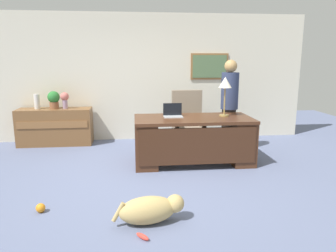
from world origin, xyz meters
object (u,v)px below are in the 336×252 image
(person_standing, at_px, (229,105))
(potted_plant, at_px, (54,99))
(vase_empty, at_px, (37,102))
(dog_lying, at_px, (151,209))
(desk_lamp, at_px, (225,85))
(vase_with_flowers, at_px, (65,99))
(dog_toy_ball, at_px, (41,208))
(armchair, at_px, (188,123))
(laptop, at_px, (173,113))
(dog_toy_bone, at_px, (143,236))
(credenza, at_px, (55,127))
(desk, at_px, (193,138))

(person_standing, height_order, potted_plant, person_standing)
(vase_empty, bearing_deg, person_standing, -13.61)
(dog_lying, bearing_deg, potted_plant, 117.20)
(desk_lamp, height_order, vase_with_flowers, desk_lamp)
(dog_toy_ball, bearing_deg, armchair, 49.64)
(person_standing, height_order, laptop, person_standing)
(armchair, distance_m, dog_toy_bone, 3.39)
(desk_lamp, bearing_deg, vase_empty, 158.50)
(vase_empty, distance_m, dog_toy_bone, 4.37)
(person_standing, distance_m, laptop, 1.20)
(desk_lamp, bearing_deg, vase_with_flowers, 154.93)
(person_standing, bearing_deg, armchair, 154.75)
(credenza, relative_size, armchair, 1.29)
(desk, bearing_deg, potted_plant, 150.28)
(vase_with_flowers, distance_m, vase_empty, 0.55)
(laptop, relative_size, dog_toy_bone, 1.88)
(person_standing, distance_m, dog_toy_ball, 3.71)
(dog_lying, height_order, vase_empty, vase_empty)
(desk_lamp, relative_size, vase_empty, 2.20)
(vase_with_flowers, bearing_deg, dog_toy_bone, -68.82)
(potted_plant, height_order, dog_toy_bone, potted_plant)
(potted_plant, bearing_deg, dog_toy_ball, -80.41)
(person_standing, xyz_separation_m, desk_lamp, (-0.23, -0.47, 0.42))
(laptop, xyz_separation_m, dog_toy_bone, (-0.60, -2.43, -0.81))
(armchair, height_order, vase_empty, armchair)
(armchair, relative_size, dog_toy_bone, 6.71)
(armchair, bearing_deg, dog_toy_bone, -107.12)
(credenza, relative_size, dog_toy_ball, 13.77)
(dog_lying, bearing_deg, credenza, 117.30)
(potted_plant, height_order, dog_toy_ball, potted_plant)
(armchair, xyz_separation_m, dog_toy_bone, (-0.99, -3.21, -0.48))
(armchair, height_order, vase_with_flowers, armchair)
(vase_empty, bearing_deg, desk_lamp, -21.50)
(desk_lamp, bearing_deg, dog_toy_bone, -121.69)
(desk, height_order, dog_toy_ball, desk)
(dog_toy_ball, bearing_deg, laptop, 44.83)
(dog_lying, height_order, dog_toy_bone, dog_lying)
(dog_toy_ball, bearing_deg, dog_lying, -16.58)
(person_standing, xyz_separation_m, vase_with_flowers, (-3.17, 0.90, 0.06))
(person_standing, height_order, dog_toy_ball, person_standing)
(person_standing, xyz_separation_m, potted_plant, (-3.39, 0.90, 0.05))
(person_standing, xyz_separation_m, dog_toy_bone, (-1.71, -2.87, -0.88))
(potted_plant, relative_size, dog_toy_ball, 3.35)
(armchair, relative_size, vase_empty, 3.77)
(desk, height_order, vase_empty, vase_empty)
(dog_lying, bearing_deg, armchair, 72.96)
(desk, xyz_separation_m, laptop, (-0.33, 0.14, 0.41))
(credenza, bearing_deg, dog_lying, -62.70)
(desk, distance_m, dog_lying, 2.16)
(person_standing, relative_size, dog_toy_bone, 10.19)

